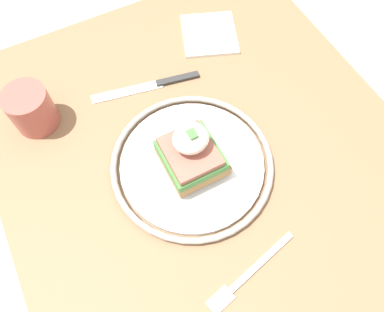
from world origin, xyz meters
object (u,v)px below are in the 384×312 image
at_px(plate, 192,164).
at_px(cup, 31,109).
at_px(fork, 248,274).
at_px(sandwich, 191,153).
at_px(napkin, 209,34).
at_px(knife, 155,85).

distance_m(plate, cup, 0.28).
bearing_deg(fork, sandwich, -2.27).
relative_size(fork, napkin, 1.45).
relative_size(sandwich, napkin, 0.86).
relative_size(plate, knife, 1.32).
bearing_deg(plate, sandwich, 91.37).
xyz_separation_m(fork, knife, (0.36, -0.02, 0.00)).
height_order(plate, napkin, plate).
bearing_deg(plate, cup, 44.59).
distance_m(plate, fork, 0.19).
distance_m(plate, knife, 0.17).
xyz_separation_m(sandwich, fork, (-0.19, 0.01, -0.05)).
distance_m(sandwich, cup, 0.27).
bearing_deg(plate, napkin, -34.28).
bearing_deg(napkin, cup, 96.38).
distance_m(fork, knife, 0.36).
bearing_deg(napkin, fork, 158.14).
bearing_deg(sandwich, plate, -88.63).
height_order(knife, napkin, same).
xyz_separation_m(plate, napkin, (0.24, -0.16, -0.00)).
height_order(sandwich, fork, sandwich).
bearing_deg(napkin, knife, 113.07).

